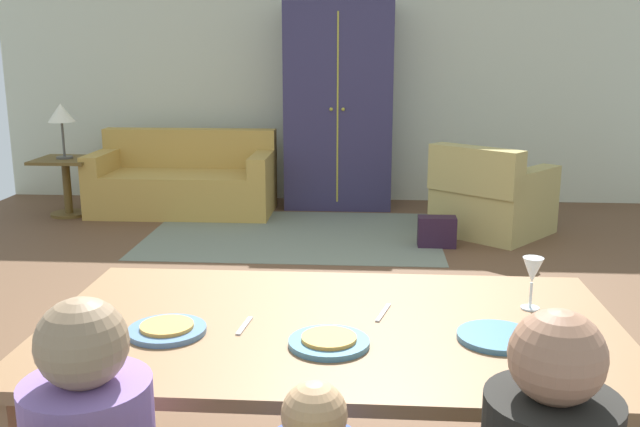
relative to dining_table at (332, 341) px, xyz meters
The scene contains 18 objects.
ground_plane 2.30m from the dining_table, 95.41° to the left, with size 7.48×6.71×0.02m, color brown.
back_wall 5.62m from the dining_table, 92.12° to the left, with size 7.48×0.10×2.70m, color beige.
dining_table is the anchor object (origin of this frame).
plate_near_man 0.54m from the dining_table, 167.05° to the right, with size 0.25×0.25×0.02m, color #5279A1.
pizza_near_man 0.54m from the dining_table, 167.05° to the right, with size 0.17×0.17×0.01m, color gold.
plate_near_child 0.19m from the dining_table, 90.00° to the right, with size 0.25×0.25×0.02m, color teal.
pizza_near_child 0.20m from the dining_table, 90.00° to the right, with size 0.17×0.17×0.01m, color gold.
plate_near_woman 0.54m from the dining_table, 10.85° to the right, with size 0.25×0.25×0.02m, color teal.
wine_glass 0.73m from the dining_table, 14.76° to the left, with size 0.07×0.07×0.19m.
fork 0.30m from the dining_table, behind, with size 0.02×0.15×0.01m, color silver.
knife 0.21m from the dining_table, 30.35° to the left, with size 0.01×0.17×0.01m, color silver.
area_rug 4.06m from the dining_table, 98.02° to the left, with size 2.60×1.80×0.01m, color slate.
couch 5.14m from the dining_table, 110.16° to the left, with size 1.81×0.86×0.82m.
armchair 4.31m from the dining_table, 73.58° to the left, with size 1.20×1.20×0.82m.
armoire 5.21m from the dining_table, 92.32° to the left, with size 1.10×0.59×2.10m.
side_table 5.41m from the dining_table, 122.43° to the left, with size 0.56×0.56×0.58m.
table_lamp 5.41m from the dining_table, 122.43° to the left, with size 0.26×0.26×0.54m.
handbag 3.77m from the dining_table, 79.20° to the left, with size 0.32×0.16×0.26m, color #2A172A.
Camera 1 is at (0.32, -3.62, 1.65)m, focal length 39.74 mm.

